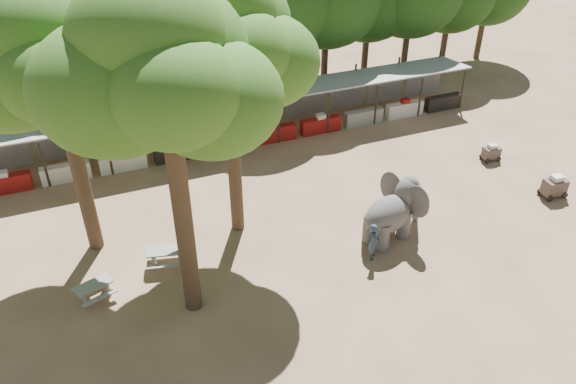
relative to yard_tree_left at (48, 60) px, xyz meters
name	(u,v)px	position (x,y,z in m)	size (l,w,h in m)	color
ground	(361,298)	(9.13, -7.19, -8.20)	(100.00, 100.00, 0.00)	brown
vendor_stalls	(246,119)	(9.13, 6.65, -7.02)	(28.00, 2.99, 2.80)	gray
yard_tree_left	(48,60)	(0.00, 0.00, 0.00)	(7.10, 6.90, 11.02)	#332316
yard_tree_center	(158,70)	(3.00, -5.00, 1.01)	(7.10, 6.90, 12.04)	#332316
yard_tree_back	(222,38)	(6.00, -1.00, 0.34)	(7.10, 6.90, 11.36)	#332316
backdrop_trees	(215,16)	(9.13, 11.81, -2.69)	(46.46, 5.95, 8.33)	#332316
elephant	(395,210)	(12.20, -4.23, -6.87)	(3.57, 2.68, 2.65)	#454343
handler	(374,241)	(10.67, -5.25, -7.36)	(0.61, 0.41, 1.69)	#26384C
picnic_table_near	(94,289)	(-0.24, -3.42, -7.76)	(1.68, 1.59, 0.68)	gray
picnic_table_far	(167,255)	(2.70, -2.54, -7.69)	(1.83, 1.72, 0.77)	gray
cart_front	(555,186)	(20.95, -4.48, -7.63)	(1.23, 0.85, 1.16)	#3D302B
cart_back	(491,152)	(20.42, -0.55, -7.74)	(1.00, 0.70, 0.93)	#3D302B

